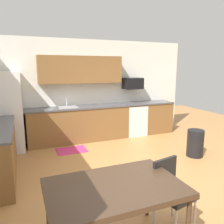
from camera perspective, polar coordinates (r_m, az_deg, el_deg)
ground_plane at (r=4.39m, az=5.11°, el=-15.31°), size 12.00×12.00×0.00m
wall_back at (r=6.43m, az=-5.58°, el=5.70°), size 5.80×0.10×2.70m
cabinet_run_back at (r=6.14m, az=-8.19°, el=-3.14°), size 2.67×0.60×0.90m
cabinet_run_back_right at (r=7.08m, az=10.80°, el=-1.32°), size 0.88×0.60×0.90m
countertop_back at (r=6.15m, az=-4.57°, el=1.44°), size 4.80×0.64×0.04m
upper_cabinets_back at (r=6.11m, az=-7.82°, el=10.54°), size 2.20×0.34×0.70m
refrigerator at (r=5.81m, az=-25.28°, el=-0.06°), size 0.76×0.70×1.87m
oven_range at (r=6.71m, az=5.48°, el=-1.82°), size 0.60×0.60×0.91m
microwave at (r=6.64m, az=5.25°, el=7.18°), size 0.54×0.36×0.32m
sink_basin at (r=5.99m, az=-10.95°, el=0.61°), size 0.48×0.40×0.14m
sink_faucet at (r=6.14m, az=-11.34°, el=2.37°), size 0.02×0.02×0.24m
dining_table at (r=2.48m, az=0.70°, el=-19.19°), size 1.40×0.90×0.76m
chair_near_table at (r=3.01m, az=14.56°, el=-18.03°), size 0.47×0.47×0.85m
trash_bin at (r=5.41m, az=20.19°, el=-7.37°), size 0.36×0.36×0.60m
floor_mat at (r=5.59m, az=-10.13°, el=-9.43°), size 0.70×0.50×0.01m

